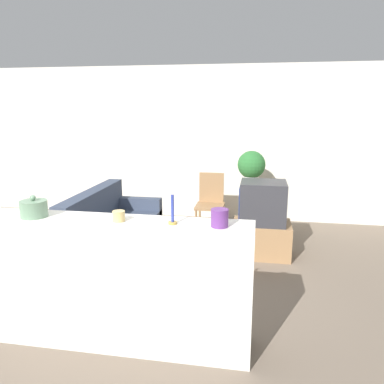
% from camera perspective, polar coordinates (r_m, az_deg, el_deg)
% --- Properties ---
extents(ground_plane, '(14.00, 14.00, 0.00)m').
position_cam_1_polar(ground_plane, '(3.95, -9.71, -17.52)').
color(ground_plane, '#756656').
extents(wall_back, '(9.00, 0.06, 2.70)m').
position_cam_1_polar(wall_back, '(6.77, -0.41, 7.41)').
color(wall_back, silver).
rests_on(wall_back, ground_plane).
extents(couch, '(0.83, 1.73, 0.90)m').
position_cam_1_polar(couch, '(5.16, -11.99, -6.35)').
color(couch, '#384256').
rests_on(couch, ground_plane).
extents(tv_stand, '(0.77, 0.55, 0.46)m').
position_cam_1_polar(tv_stand, '(5.23, 10.52, -7.01)').
color(tv_stand, '#9E754C').
rests_on(tv_stand, ground_plane).
extents(television, '(0.61, 0.52, 0.56)m').
position_cam_1_polar(television, '(5.08, 10.69, -1.57)').
color(television, '#333338').
rests_on(television, tv_stand).
extents(wooden_chair, '(0.44, 0.44, 0.95)m').
position_cam_1_polar(wooden_chair, '(6.01, 2.83, -1.28)').
color(wooden_chair, '#9E754C').
rests_on(wooden_chair, ground_plane).
extents(plant_stand, '(0.13, 0.13, 0.72)m').
position_cam_1_polar(plant_stand, '(6.26, 8.82, -2.38)').
color(plant_stand, '#9E754C').
rests_on(plant_stand, ground_plane).
extents(potted_plant, '(0.45, 0.45, 0.58)m').
position_cam_1_polar(potted_plant, '(6.12, 9.04, 3.89)').
color(potted_plant, white).
rests_on(potted_plant, plant_stand).
extents(foreground_counter, '(2.43, 0.44, 1.08)m').
position_cam_1_polar(foreground_counter, '(3.33, -12.70, -13.18)').
color(foreground_counter, white).
rests_on(foreground_counter, ground_plane).
extents(decorative_bowl, '(0.22, 0.22, 0.19)m').
position_cam_1_polar(decorative_bowl, '(3.41, -22.96, -2.33)').
color(decorative_bowl, gray).
rests_on(decorative_bowl, foreground_counter).
extents(candle_jar, '(0.10, 0.10, 0.09)m').
position_cam_1_polar(candle_jar, '(3.08, -11.10, -3.62)').
color(candle_jar, tan).
rests_on(candle_jar, foreground_counter).
extents(candlestick, '(0.07, 0.07, 0.24)m').
position_cam_1_polar(candlestick, '(2.94, -2.98, -3.49)').
color(candlestick, '#B7933D').
rests_on(candlestick, foreground_counter).
extents(coffee_tin, '(0.14, 0.14, 0.14)m').
position_cam_1_polar(coffee_tin, '(2.89, 4.24, -3.96)').
color(coffee_tin, '#66337F').
rests_on(coffee_tin, foreground_counter).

